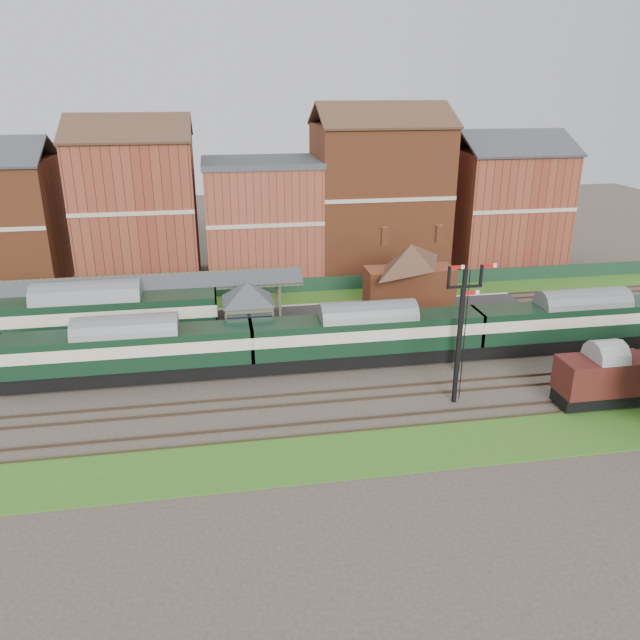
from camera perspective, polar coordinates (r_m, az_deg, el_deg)
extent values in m
plane|color=#473D33|center=(47.01, -2.49, -4.45)|extent=(160.00, 160.00, 0.00)
cube|color=#2D6619|center=(61.76, -4.42, 1.85)|extent=(90.00, 4.50, 0.06)
cube|color=#2D6619|center=(36.61, 0.01, -12.36)|extent=(90.00, 5.00, 0.06)
cube|color=#193823|center=(63.42, -4.61, 3.04)|extent=(90.00, 0.12, 1.50)
cube|color=#2D2D2D|center=(55.50, -8.93, -0.07)|extent=(55.00, 3.40, 1.00)
cube|color=#607553|center=(49.25, -6.46, -1.83)|extent=(3.40, 3.20, 2.40)
cube|color=#46472C|center=(48.45, -6.57, 0.57)|extent=(3.60, 3.40, 2.00)
pyramid|color=#383A3F|center=(47.86, -6.66, 2.60)|extent=(5.40, 5.40, 1.60)
cube|color=maroon|center=(50.29, 2.67, -1.34)|extent=(3.00, 2.40, 2.20)
cube|color=#4C3323|center=(49.16, 2.86, -0.06)|extent=(3.20, 1.34, 0.79)
cube|color=#4C3323|center=(50.35, 2.54, 0.46)|extent=(3.20, 1.34, 0.79)
cube|color=brown|center=(57.39, 8.16, 3.06)|extent=(8.00, 3.00, 3.50)
pyramid|color=#4C3323|center=(56.59, 8.31, 5.81)|extent=(8.10, 8.10, 2.20)
cube|color=brown|center=(55.76, 5.87, 6.22)|extent=(0.60, 0.60, 1.60)
cube|color=brown|center=(57.28, 10.73, 6.36)|extent=(0.60, 0.60, 1.60)
cube|color=#46472C|center=(56.10, -26.64, 0.51)|extent=(0.22, 0.22, 3.40)
cube|color=#46472C|center=(56.24, -3.99, 2.80)|extent=(0.22, 0.22, 3.40)
cube|color=#383A3F|center=(53.59, -15.58, 3.28)|extent=(26.00, 1.99, 0.90)
cube|color=#383A3F|center=(55.40, -15.42, 3.87)|extent=(26.00, 1.99, 0.90)
cube|color=#46472C|center=(54.39, -15.53, 3.96)|extent=(26.00, 0.20, 0.20)
cube|color=black|center=(46.15, 12.79, -0.08)|extent=(0.25, 0.25, 8.00)
cube|color=black|center=(45.31, 13.05, 2.99)|extent=(2.60, 0.18, 0.18)
cube|color=#B2140F|center=(44.65, 12.43, 4.73)|extent=(1.10, 0.08, 0.25)
cube|color=#B2140F|center=(45.60, 15.24, 4.81)|extent=(1.10, 0.08, 0.25)
cube|color=black|center=(41.57, 12.53, -2.43)|extent=(0.25, 0.25, 8.00)
cube|color=#B2140F|center=(40.49, 13.66, 2.45)|extent=(1.10, 0.08, 0.25)
cube|color=maroon|center=(68.79, -16.35, 9.49)|extent=(12.00, 10.00, 15.00)
cube|color=brown|center=(68.84, -5.30, 8.96)|extent=(12.00, 10.00, 12.00)
cube|color=brown|center=(70.65, 5.40, 10.92)|extent=(14.00, 10.00, 16.00)
cube|color=maroon|center=(76.17, 16.49, 9.74)|extent=(12.00, 10.00, 13.00)
cube|color=black|center=(46.88, -16.91, -4.55)|extent=(17.42, 2.44, 1.06)
cube|color=black|center=(46.17, -17.14, -2.53)|extent=(17.42, 2.71, 2.52)
cube|color=beige|center=(46.05, -17.18, -2.19)|extent=(17.44, 2.75, 0.87)
cube|color=slate|center=(45.65, -17.33, -0.92)|extent=(17.42, 2.71, 0.58)
cube|color=black|center=(47.69, 4.30, -3.20)|extent=(17.42, 2.44, 1.06)
cube|color=black|center=(46.99, 4.36, -1.20)|extent=(17.42, 2.71, 2.52)
cube|color=beige|center=(46.88, 4.37, -0.86)|extent=(17.44, 2.75, 0.87)
cube|color=slate|center=(46.48, 4.41, 0.40)|extent=(17.42, 2.71, 0.58)
cube|color=black|center=(54.38, 22.43, -1.69)|extent=(17.42, 2.44, 1.06)
cube|color=black|center=(53.77, 22.68, 0.07)|extent=(17.42, 2.71, 2.52)
cube|color=beige|center=(53.67, 22.73, 0.37)|extent=(17.44, 2.75, 0.87)
cube|color=slate|center=(53.33, 22.89, 1.48)|extent=(17.42, 2.71, 0.58)
cube|color=black|center=(53.33, -19.99, -1.70)|extent=(19.89, 2.78, 1.22)
cube|color=black|center=(52.63, -20.26, 0.36)|extent=(19.89, 3.09, 2.87)
cube|color=beige|center=(52.52, -20.31, 0.71)|extent=(19.91, 3.13, 0.99)
cube|color=slate|center=(52.13, -20.48, 2.01)|extent=(19.89, 3.09, 0.66)
cube|color=black|center=(45.64, 24.12, -6.39)|extent=(5.81, 2.14, 0.87)
cube|color=#4B1715|center=(44.98, 24.42, -4.58)|extent=(5.81, 2.52, 2.32)
cube|color=gray|center=(44.49, 24.66, -3.09)|extent=(5.81, 2.52, 0.43)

